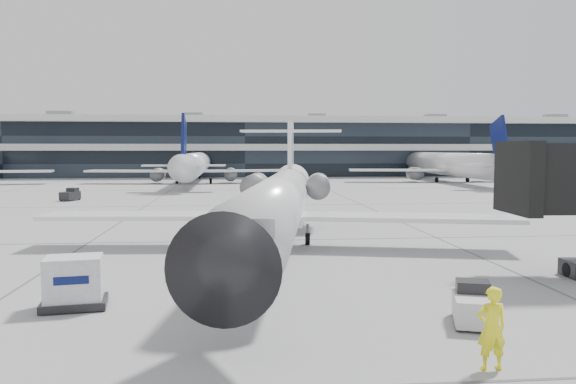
{
  "coord_description": "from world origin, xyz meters",
  "views": [
    {
      "loc": [
        -1.81,
        -31.81,
        5.25
      ],
      "look_at": [
        1.4,
        2.26,
        2.6
      ],
      "focal_mm": 35.0,
      "sensor_mm": 36.0,
      "label": 1
    }
  ],
  "objects": [
    {
      "name": "ground",
      "position": [
        0.0,
        0.0,
        0.0
      ],
      "size": [
        220.0,
        220.0,
        0.0
      ],
      "primitive_type": "plane",
      "color": "gray",
      "rests_on": "ground"
    },
    {
      "name": "terminal",
      "position": [
        0.0,
        82.0,
        5.0
      ],
      "size": [
        170.0,
        22.0,
        10.0
      ],
      "primitive_type": "cube",
      "color": "black",
      "rests_on": "ground"
    },
    {
      "name": "bg_jet_center",
      "position": [
        -8.0,
        55.0,
        0.0
      ],
      "size": [
        32.0,
        40.0,
        9.6
      ],
      "primitive_type": null,
      "color": "silver",
      "rests_on": "ground"
    },
    {
      "name": "bg_jet_right",
      "position": [
        32.0,
        55.0,
        0.0
      ],
      "size": [
        32.0,
        40.0,
        9.6
      ],
      "primitive_type": null,
      "color": "silver",
      "rests_on": "ground"
    },
    {
      "name": "regional_jet",
      "position": [
        0.39,
        -2.61,
        2.47
      ],
      "size": [
        25.09,
        31.3,
        7.24
      ],
      "rotation": [
        0.0,
        0.0,
        -0.15
      ],
      "color": "white",
      "rests_on": "ground"
    },
    {
      "name": "ramp_worker",
      "position": [
        4.22,
        -19.33,
        1.01
      ],
      "size": [
        0.76,
        0.52,
        2.02
      ],
      "primitive_type": "imported",
      "rotation": [
        0.0,
        0.0,
        3.19
      ],
      "color": "#FEFD1A",
      "rests_on": "ground"
    },
    {
      "name": "baggage_tug",
      "position": [
        5.29,
        -15.89,
        0.55
      ],
      "size": [
        1.67,
        2.18,
        1.23
      ],
      "rotation": [
        0.0,
        0.0,
        -0.31
      ],
      "color": "silver",
      "rests_on": "ground"
    },
    {
      "name": "cargo_uld",
      "position": [
        -7.13,
        -13.04,
        0.84
      ],
      "size": [
        2.26,
        1.81,
        1.68
      ],
      "rotation": [
        0.0,
        0.0,
        0.15
      ],
      "color": "black",
      "rests_on": "ground"
    },
    {
      "name": "traffic_cone",
      "position": [
        -0.91,
        11.53,
        0.28
      ],
      "size": [
        0.53,
        0.53,
        0.6
      ],
      "rotation": [
        0.0,
        0.0,
        0.37
      ],
      "color": "#DB3E0B",
      "rests_on": "ground"
    },
    {
      "name": "far_tug",
      "position": [
        -18.44,
        26.52,
        0.57
      ],
      "size": [
        1.78,
        2.28,
        1.27
      ],
      "rotation": [
        0.0,
        0.0,
        -0.34
      ],
      "color": "black",
      "rests_on": "ground"
    }
  ]
}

